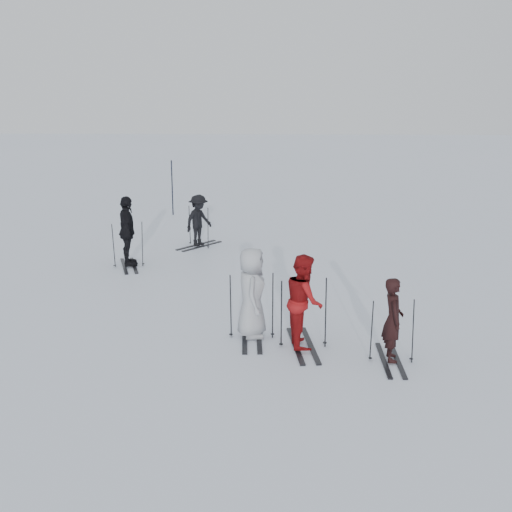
{
  "coord_description": "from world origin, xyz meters",
  "views": [
    {
      "loc": [
        0.64,
        -13.13,
        4.63
      ],
      "look_at": [
        0.0,
        1.0,
        1.0
      ],
      "focal_mm": 45.0,
      "sensor_mm": 36.0,
      "label": 1
    }
  ],
  "objects_px": {
    "piste_marker": "(172,188)",
    "skier_uphill_left": "(127,232)",
    "skier_grey": "(252,294)",
    "skier_near_dark": "(393,321)",
    "skier_uphill_far": "(199,221)",
    "skier_red": "(304,302)"
  },
  "relations": [
    {
      "from": "skier_near_dark",
      "to": "skier_uphill_left",
      "type": "xyz_separation_m",
      "value": [
        -6.15,
        6.1,
        0.2
      ]
    },
    {
      "from": "skier_uphill_left",
      "to": "piste_marker",
      "type": "bearing_deg",
      "value": -17.32
    },
    {
      "from": "skier_grey",
      "to": "piste_marker",
      "type": "xyz_separation_m",
      "value": [
        -3.71,
        12.64,
        0.18
      ]
    },
    {
      "from": "skier_red",
      "to": "skier_uphill_left",
      "type": "xyz_separation_m",
      "value": [
        -4.61,
        5.48,
        0.08
      ]
    },
    {
      "from": "skier_red",
      "to": "skier_uphill_far",
      "type": "height_order",
      "value": "skier_red"
    },
    {
      "from": "skier_near_dark",
      "to": "skier_red",
      "type": "distance_m",
      "value": 1.66
    },
    {
      "from": "skier_red",
      "to": "piste_marker",
      "type": "distance_m",
      "value": 13.89
    },
    {
      "from": "skier_red",
      "to": "skier_grey",
      "type": "bearing_deg",
      "value": 59.14
    },
    {
      "from": "skier_grey",
      "to": "skier_uphill_far",
      "type": "relative_size",
      "value": 1.12
    },
    {
      "from": "skier_uphill_left",
      "to": "piste_marker",
      "type": "relative_size",
      "value": 0.9
    },
    {
      "from": "skier_uphill_left",
      "to": "skier_red",
      "type": "bearing_deg",
      "value": -157.9
    },
    {
      "from": "skier_near_dark",
      "to": "piste_marker",
      "type": "distance_m",
      "value": 15.04
    },
    {
      "from": "skier_uphill_far",
      "to": "skier_grey",
      "type": "bearing_deg",
      "value": -128.43
    },
    {
      "from": "skier_near_dark",
      "to": "skier_uphill_left",
      "type": "distance_m",
      "value": 8.66
    },
    {
      "from": "skier_uphill_far",
      "to": "skier_near_dark",
      "type": "bearing_deg",
      "value": -115.5
    },
    {
      "from": "piste_marker",
      "to": "skier_uphill_left",
      "type": "bearing_deg",
      "value": -89.34
    },
    {
      "from": "skier_red",
      "to": "skier_uphill_left",
      "type": "bearing_deg",
      "value": 32.61
    },
    {
      "from": "skier_grey",
      "to": "skier_uphill_left",
      "type": "distance_m",
      "value": 6.22
    },
    {
      "from": "skier_grey",
      "to": "piste_marker",
      "type": "bearing_deg",
      "value": 12.72
    },
    {
      "from": "skier_red",
      "to": "piste_marker",
      "type": "relative_size",
      "value": 0.83
    },
    {
      "from": "skier_near_dark",
      "to": "skier_uphill_left",
      "type": "relative_size",
      "value": 0.79
    },
    {
      "from": "skier_red",
      "to": "skier_grey",
      "type": "xyz_separation_m",
      "value": [
        -0.99,
        0.43,
        0.0
      ]
    }
  ]
}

